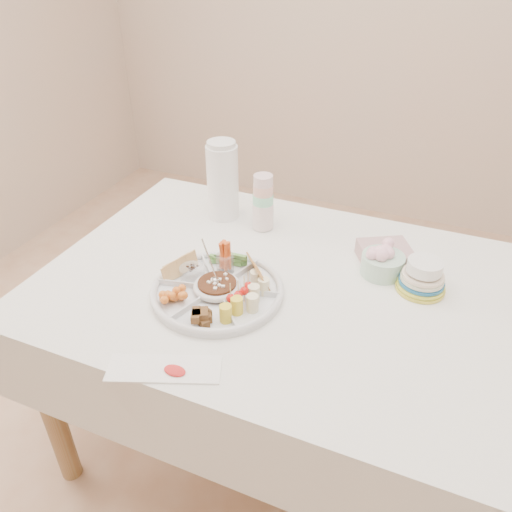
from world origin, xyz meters
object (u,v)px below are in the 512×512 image
at_px(party_tray, 217,289).
at_px(plate_stack, 422,277).
at_px(dining_table, 288,373).
at_px(thermos, 223,179).

bearing_deg(party_tray, plate_stack, 25.19).
bearing_deg(plate_stack, dining_table, -161.19).
xyz_separation_m(thermos, plate_stack, (0.74, -0.18, -0.10)).
distance_m(dining_table, thermos, 0.72).
relative_size(thermos, plate_stack, 2.04).
bearing_deg(thermos, party_tray, -66.38).
height_order(dining_table, thermos, thermos).
bearing_deg(party_tray, dining_table, 35.66).
height_order(dining_table, plate_stack, plate_stack).
xyz_separation_m(dining_table, thermos, (-0.38, 0.31, 0.53)).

